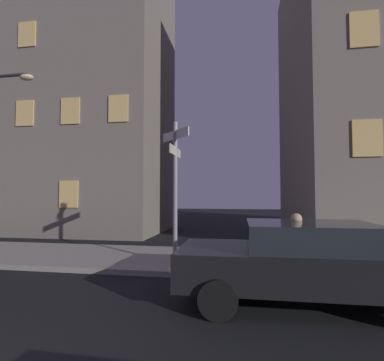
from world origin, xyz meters
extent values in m
cube|color=gray|center=(0.00, 6.83, 0.07)|extent=(40.00, 3.38, 0.14)
cylinder|color=gray|center=(1.44, 6.03, 2.05)|extent=(0.12, 0.12, 3.82)
cube|color=white|center=(1.44, 6.03, 3.61)|extent=(0.93, 0.93, 0.24)
cube|color=beige|center=(1.44, 6.03, 3.15)|extent=(0.03, 1.24, 0.24)
cylinder|color=#2D2D30|center=(-3.88, 6.16, 5.68)|extent=(1.22, 0.10, 0.10)
ellipsoid|color=#F9E099|center=(-3.27, 6.16, 5.58)|extent=(0.44, 0.28, 0.20)
cube|color=black|center=(4.33, 3.89, 0.67)|extent=(4.57, 1.94, 0.64)
cube|color=#23282D|center=(4.44, 3.89, 1.23)|extent=(2.25, 1.77, 0.47)
cylinder|color=black|center=(2.84, 2.93, 0.32)|extent=(0.64, 0.23, 0.64)
cylinder|color=black|center=(2.82, 4.82, 0.32)|extent=(0.64, 0.23, 0.64)
cylinder|color=black|center=(5.82, 4.85, 0.32)|extent=(0.64, 0.23, 0.64)
sphere|color=#F9EFCC|center=(2.04, 3.22, 0.67)|extent=(0.16, 0.16, 0.16)
sphere|color=#F9EFCC|center=(2.03, 4.51, 0.67)|extent=(0.16, 0.16, 0.16)
torus|color=black|center=(3.63, 4.30, 0.36)|extent=(0.72, 0.07, 0.72)
torus|color=black|center=(4.73, 4.27, 0.36)|extent=(0.72, 0.07, 0.72)
cylinder|color=#1959A5|center=(4.18, 4.28, 0.61)|extent=(1.00, 0.06, 0.04)
cylinder|color=#26262D|center=(4.28, 4.28, 1.08)|extent=(0.46, 0.33, 0.61)
sphere|color=tan|center=(4.28, 4.28, 1.50)|extent=(0.22, 0.22, 0.22)
cylinder|color=black|center=(4.23, 4.19, 0.58)|extent=(0.34, 0.13, 0.55)
cylinder|color=black|center=(4.23, 4.37, 0.58)|extent=(0.34, 0.13, 0.55)
cube|color=slate|center=(-6.69, 13.36, 9.00)|extent=(11.47, 6.00, 18.01)
cube|color=#F2C672|center=(-4.40, 10.33, 2.00)|extent=(0.90, 0.06, 1.20)
cube|color=#F2C672|center=(-6.69, 10.33, 5.75)|extent=(0.90, 0.06, 1.20)
cube|color=#F2C672|center=(-4.40, 10.33, 5.75)|extent=(0.90, 0.06, 1.20)
cube|color=#F2C672|center=(-2.10, 10.33, 5.75)|extent=(0.90, 0.06, 1.20)
cube|color=#F2C672|center=(-6.69, 10.33, 9.50)|extent=(0.90, 0.06, 1.20)
cube|color=#F2C672|center=(7.19, 8.41, 3.79)|extent=(0.90, 0.06, 1.20)
cube|color=#F2C672|center=(7.19, 8.41, 7.37)|extent=(0.90, 0.06, 1.20)
camera|label=1|loc=(3.23, -1.90, 1.98)|focal=28.03mm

